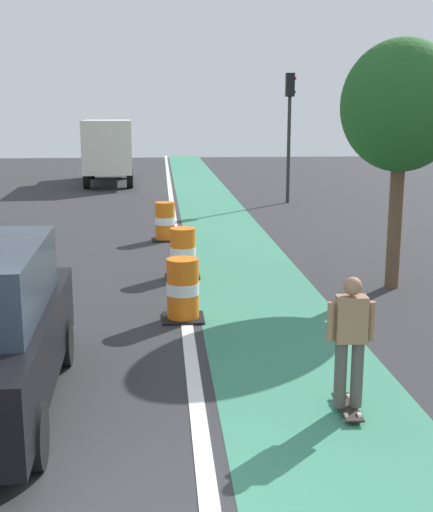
# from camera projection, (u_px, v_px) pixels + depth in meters

# --- Properties ---
(bike_lane_strip) EXTENTS (2.50, 80.00, 0.01)m
(bike_lane_strip) POSITION_uv_depth(u_px,v_px,m) (233.00, 249.00, 17.67)
(bike_lane_strip) COLOR #387F60
(bike_lane_strip) RESTS_ON ground
(lane_divider_stripe) EXTENTS (0.20, 80.00, 0.01)m
(lane_divider_stripe) POSITION_uv_depth(u_px,v_px,m) (177.00, 250.00, 17.55)
(lane_divider_stripe) COLOR silver
(lane_divider_stripe) RESTS_ON ground
(skateboarder_on_lane) EXTENTS (0.57, 0.81, 1.69)m
(skateboarder_on_lane) POSITION_uv_depth(u_px,v_px,m) (350.00, 341.00, 7.81)
(skateboarder_on_lane) COLOR black
(skateboarder_on_lane) RESTS_ON ground
(traffic_barrel_front) EXTENTS (0.73, 0.73, 1.09)m
(traffic_barrel_front) POSITION_uv_depth(u_px,v_px,m) (183.00, 290.00, 11.51)
(traffic_barrel_front) COLOR orange
(traffic_barrel_front) RESTS_ON ground
(traffic_barrel_mid) EXTENTS (0.73, 0.73, 1.09)m
(traffic_barrel_mid) POSITION_uv_depth(u_px,v_px,m) (183.00, 253.00, 14.55)
(traffic_barrel_mid) COLOR orange
(traffic_barrel_mid) RESTS_ON ground
(traffic_barrel_back) EXTENTS (0.73, 0.73, 1.09)m
(traffic_barrel_back) POSITION_uv_depth(u_px,v_px,m) (165.00, 222.00, 18.78)
(traffic_barrel_back) COLOR orange
(traffic_barrel_back) RESTS_ON ground
(delivery_truck_down_block) EXTENTS (2.69, 7.71, 3.23)m
(delivery_truck_down_block) POSITION_uv_depth(u_px,v_px,m) (108.00, 148.00, 33.75)
(delivery_truck_down_block) COLOR silver
(delivery_truck_down_block) RESTS_ON ground
(traffic_light_corner) EXTENTS (0.41, 0.32, 5.10)m
(traffic_light_corner) POSITION_uv_depth(u_px,v_px,m) (290.00, 115.00, 26.09)
(traffic_light_corner) COLOR #2D2D2D
(traffic_light_corner) RESTS_ON ground
(street_tree_sidewalk) EXTENTS (2.40, 2.40, 5.00)m
(street_tree_sidewalk) POSITION_uv_depth(u_px,v_px,m) (402.00, 107.00, 12.99)
(street_tree_sidewalk) COLOR brown
(street_tree_sidewalk) RESTS_ON ground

